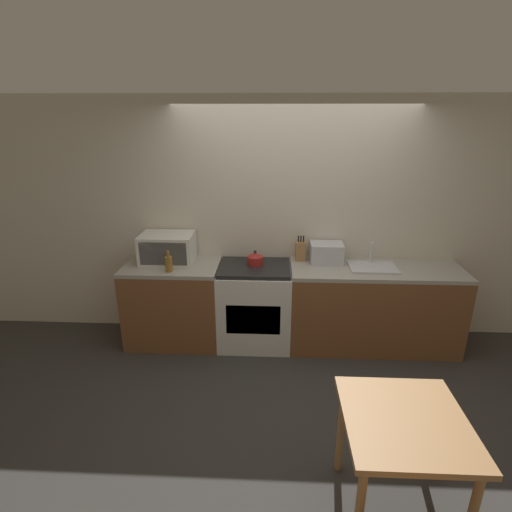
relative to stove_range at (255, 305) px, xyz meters
name	(u,v)px	position (x,y,z in m)	size (l,w,h in m)	color
ground_plane	(292,383)	(0.39, -0.73, -0.45)	(16.00, 16.00, 0.00)	#33302D
wall_back	(292,221)	(0.39, 0.34, 0.85)	(10.00, 0.06, 2.60)	beige
counter_left_run	(174,303)	(-0.89, 0.00, 0.00)	(1.00, 0.62, 0.90)	brown
counter_right_run	(373,307)	(1.27, 0.00, 0.00)	(1.78, 0.62, 0.90)	brown
stove_range	(255,305)	(0.00, 0.00, 0.00)	(0.77, 0.62, 0.90)	silver
kettle	(255,259)	(0.00, 0.05, 0.52)	(0.17, 0.17, 0.16)	maroon
microwave	(167,248)	(-0.94, 0.09, 0.61)	(0.56, 0.39, 0.31)	silver
bottle	(169,264)	(-0.86, -0.19, 0.54)	(0.07, 0.07, 0.22)	olive
knife_block	(300,251)	(0.49, 0.20, 0.56)	(0.11, 0.09, 0.28)	#9E7042
toaster_oven	(326,253)	(0.76, 0.16, 0.56)	(0.34, 0.25, 0.21)	silver
sink_basin	(373,267)	(1.23, 0.01, 0.47)	(0.48, 0.34, 0.24)	silver
dining_table	(403,434)	(0.98, -1.99, 0.19)	(0.72, 0.75, 0.75)	#9E7042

